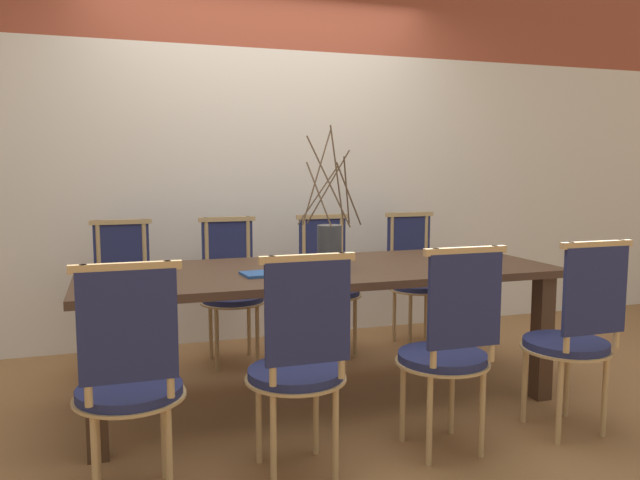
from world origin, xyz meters
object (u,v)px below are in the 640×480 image
chair_near_center (449,345)px  book_stack (265,274)px  dining_table (320,283)px  vase_centerpiece (330,243)px  chair_far_center (328,281)px

chair_near_center → book_stack: 0.98m
dining_table → vase_centerpiece: bearing=-24.4°
chair_near_center → book_stack: chair_near_center is taller
vase_centerpiece → dining_table: bearing=155.6°
chair_near_center → book_stack: (-0.66, 0.69, 0.24)m
vase_centerpiece → book_stack: (-0.38, -0.11, -0.13)m
dining_table → chair_far_center: (0.33, 0.82, -0.15)m
book_stack → vase_centerpiece: bearing=16.4°
chair_near_center → book_stack: size_ratio=3.94×
chair_near_center → dining_table: bearing=111.3°
dining_table → book_stack: 0.38m
dining_table → book_stack: book_stack is taller
dining_table → vase_centerpiece: (0.05, -0.02, 0.22)m
dining_table → chair_near_center: bearing=-68.7°
dining_table → vase_centerpiece: vase_centerpiece is taller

